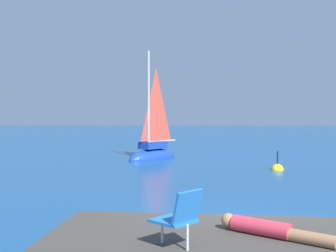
{
  "coord_description": "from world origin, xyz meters",
  "views": [
    {
      "loc": [
        -1.42,
        -9.23,
        2.56
      ],
      "look_at": [
        -1.83,
        11.47,
        1.94
      ],
      "focal_mm": 46.23,
      "sensor_mm": 36.0,
      "label": 1
    }
  ],
  "objects_px": {
    "person_sunbather": "(269,229)",
    "marker_buoy": "(277,170)",
    "beach_chair": "(179,215)",
    "sailboat_near": "(153,153)"
  },
  "relations": [
    {
      "from": "person_sunbather",
      "to": "beach_chair",
      "type": "xyz_separation_m",
      "value": [
        -1.31,
        -0.56,
        0.33
      ]
    },
    {
      "from": "beach_chair",
      "to": "marker_buoy",
      "type": "xyz_separation_m",
      "value": [
        4.5,
        13.72,
        -1.19
      ]
    },
    {
      "from": "person_sunbather",
      "to": "beach_chair",
      "type": "bearing_deg",
      "value": -119.97
    },
    {
      "from": "beach_chair",
      "to": "marker_buoy",
      "type": "height_order",
      "value": "beach_chair"
    },
    {
      "from": "beach_chair",
      "to": "sailboat_near",
      "type": "bearing_deg",
      "value": -42.73
    },
    {
      "from": "marker_buoy",
      "to": "person_sunbather",
      "type": "bearing_deg",
      "value": -103.62
    },
    {
      "from": "person_sunbather",
      "to": "beach_chair",
      "type": "relative_size",
      "value": 1.86
    },
    {
      "from": "beach_chair",
      "to": "person_sunbather",
      "type": "bearing_deg",
      "value": -113.91
    },
    {
      "from": "sailboat_near",
      "to": "person_sunbather",
      "type": "bearing_deg",
      "value": 50.28
    },
    {
      "from": "person_sunbather",
      "to": "marker_buoy",
      "type": "xyz_separation_m",
      "value": [
        3.19,
        13.16,
        -0.86
      ]
    }
  ]
}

